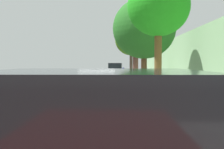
{
  "coord_description": "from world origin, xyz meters",
  "views": [
    {
      "loc": [
        1.38,
        -17.79,
        2.01
      ],
      "look_at": [
        0.98,
        5.25,
        0.96
      ],
      "focal_mm": 41.01,
      "sensor_mm": 36.0,
      "label": 1
    }
  ],
  "objects_px": {
    "parked_suv_grey_mid": "(116,70)",
    "street_tree_near_cyclist": "(158,8)",
    "street_tree_mid_block": "(144,29)",
    "street_tree_corner": "(131,40)",
    "parked_sedan_tan_second": "(114,87)",
    "street_tree_far_end": "(136,43)",
    "cyclist_with_backpack": "(123,75)",
    "bicycle_at_curb": "(121,82)",
    "fire_hydrant": "(136,85)"
  },
  "relations": [
    {
      "from": "street_tree_corner",
      "to": "cyclist_with_backpack",
      "type": "bearing_deg",
      "value": -97.69
    },
    {
      "from": "parked_sedan_tan_second",
      "to": "street_tree_mid_block",
      "type": "height_order",
      "value": "street_tree_mid_block"
    },
    {
      "from": "cyclist_with_backpack",
      "to": "street_tree_far_end",
      "type": "bearing_deg",
      "value": 48.86
    },
    {
      "from": "street_tree_far_end",
      "to": "street_tree_corner",
      "type": "distance_m",
      "value": 6.88
    },
    {
      "from": "bicycle_at_curb",
      "to": "street_tree_corner",
      "type": "xyz_separation_m",
      "value": [
        1.31,
        7.6,
        4.27
      ]
    },
    {
      "from": "parked_sedan_tan_second",
      "to": "street_tree_near_cyclist",
      "type": "bearing_deg",
      "value": -60.72
    },
    {
      "from": "street_tree_near_cyclist",
      "to": "street_tree_far_end",
      "type": "xyz_separation_m",
      "value": [
        -0.0,
        12.03,
        -0.49
      ]
    },
    {
      "from": "parked_suv_grey_mid",
      "to": "street_tree_corner",
      "type": "distance_m",
      "value": 5.79
    },
    {
      "from": "street_tree_near_cyclist",
      "to": "street_tree_mid_block",
      "type": "height_order",
      "value": "street_tree_mid_block"
    },
    {
      "from": "parked_sedan_tan_second",
      "to": "street_tree_corner",
      "type": "xyz_separation_m",
      "value": [
        1.81,
        15.64,
        3.89
      ]
    },
    {
      "from": "cyclist_with_backpack",
      "to": "street_tree_mid_block",
      "type": "distance_m",
      "value": 6.45
    },
    {
      "from": "street_tree_corner",
      "to": "street_tree_near_cyclist",
      "type": "bearing_deg",
      "value": -90.0
    },
    {
      "from": "parked_suv_grey_mid",
      "to": "fire_hydrant",
      "type": "distance_m",
      "value": 17.17
    },
    {
      "from": "street_tree_near_cyclist",
      "to": "fire_hydrant",
      "type": "relative_size",
      "value": 6.28
    },
    {
      "from": "street_tree_mid_block",
      "to": "street_tree_corner",
      "type": "bearing_deg",
      "value": 90.0
    },
    {
      "from": "street_tree_near_cyclist",
      "to": "street_tree_far_end",
      "type": "height_order",
      "value": "street_tree_near_cyclist"
    },
    {
      "from": "parked_sedan_tan_second",
      "to": "street_tree_near_cyclist",
      "type": "height_order",
      "value": "street_tree_near_cyclist"
    },
    {
      "from": "parked_sedan_tan_second",
      "to": "bicycle_at_curb",
      "type": "height_order",
      "value": "parked_sedan_tan_second"
    },
    {
      "from": "cyclist_with_backpack",
      "to": "street_tree_mid_block",
      "type": "xyz_separation_m",
      "value": [
        1.09,
        -5.55,
        3.09
      ]
    },
    {
      "from": "parked_sedan_tan_second",
      "to": "cyclist_with_backpack",
      "type": "xyz_separation_m",
      "value": [
        0.72,
        7.57,
        0.23
      ]
    },
    {
      "from": "parked_suv_grey_mid",
      "to": "street_tree_far_end",
      "type": "distance_m",
      "value": 11.44
    },
    {
      "from": "street_tree_mid_block",
      "to": "street_tree_corner",
      "type": "relative_size",
      "value": 0.92
    },
    {
      "from": "cyclist_with_backpack",
      "to": "street_tree_mid_block",
      "type": "bearing_deg",
      "value": -78.9
    },
    {
      "from": "bicycle_at_curb",
      "to": "street_tree_far_end",
      "type": "distance_m",
      "value": 3.68
    },
    {
      "from": "parked_sedan_tan_second",
      "to": "street_tree_far_end",
      "type": "distance_m",
      "value": 9.48
    },
    {
      "from": "parked_sedan_tan_second",
      "to": "fire_hydrant",
      "type": "bearing_deg",
      "value": 62.49
    },
    {
      "from": "parked_suv_grey_mid",
      "to": "street_tree_mid_block",
      "type": "height_order",
      "value": "street_tree_mid_block"
    },
    {
      "from": "fire_hydrant",
      "to": "street_tree_far_end",
      "type": "bearing_deg",
      "value": 86.17
    },
    {
      "from": "street_tree_near_cyclist",
      "to": "street_tree_corner",
      "type": "bearing_deg",
      "value": 90.0
    },
    {
      "from": "street_tree_mid_block",
      "to": "street_tree_far_end",
      "type": "bearing_deg",
      "value": 90.0
    },
    {
      "from": "parked_sedan_tan_second",
      "to": "street_tree_far_end",
      "type": "xyz_separation_m",
      "value": [
        1.81,
        8.82,
        2.97
      ]
    },
    {
      "from": "parked_sedan_tan_second",
      "to": "parked_suv_grey_mid",
      "type": "height_order",
      "value": "parked_suv_grey_mid"
    },
    {
      "from": "parked_sedan_tan_second",
      "to": "bicycle_at_curb",
      "type": "xyz_separation_m",
      "value": [
        0.5,
        8.04,
        -0.38
      ]
    },
    {
      "from": "street_tree_far_end",
      "to": "fire_hydrant",
      "type": "xyz_separation_m",
      "value": [
        -0.41,
        -6.14,
        -3.13
      ]
    },
    {
      "from": "bicycle_at_curb",
      "to": "street_tree_near_cyclist",
      "type": "xyz_separation_m",
      "value": [
        1.31,
        -11.26,
        3.84
      ]
    },
    {
      "from": "parked_suv_grey_mid",
      "to": "street_tree_near_cyclist",
      "type": "distance_m",
      "value": 23.3
    },
    {
      "from": "cyclist_with_backpack",
      "to": "street_tree_far_end",
      "type": "height_order",
      "value": "street_tree_far_end"
    },
    {
      "from": "parked_suv_grey_mid",
      "to": "street_tree_mid_block",
      "type": "xyz_separation_m",
      "value": [
        1.79,
        -17.77,
        3.05
      ]
    },
    {
      "from": "bicycle_at_curb",
      "to": "street_tree_mid_block",
      "type": "distance_m",
      "value": 7.19
    },
    {
      "from": "street_tree_near_cyclist",
      "to": "cyclist_with_backpack",
      "type": "bearing_deg",
      "value": 95.77
    },
    {
      "from": "parked_sedan_tan_second",
      "to": "fire_hydrant",
      "type": "xyz_separation_m",
      "value": [
        1.39,
        2.68,
        -0.16
      ]
    },
    {
      "from": "bicycle_at_curb",
      "to": "cyclist_with_backpack",
      "type": "bearing_deg",
      "value": -65.24
    },
    {
      "from": "cyclist_with_backpack",
      "to": "street_tree_corner",
      "type": "bearing_deg",
      "value": 82.31
    },
    {
      "from": "cyclist_with_backpack",
      "to": "bicycle_at_curb",
      "type": "bearing_deg",
      "value": 114.76
    },
    {
      "from": "bicycle_at_curb",
      "to": "street_tree_far_end",
      "type": "bearing_deg",
      "value": 30.72
    },
    {
      "from": "street_tree_mid_block",
      "to": "street_tree_far_end",
      "type": "xyz_separation_m",
      "value": [
        0.0,
        6.8,
        -0.36
      ]
    },
    {
      "from": "parked_suv_grey_mid",
      "to": "street_tree_near_cyclist",
      "type": "xyz_separation_m",
      "value": [
        1.79,
        -23.01,
        3.18
      ]
    },
    {
      "from": "bicycle_at_curb",
      "to": "street_tree_mid_block",
      "type": "bearing_deg",
      "value": -77.77
    },
    {
      "from": "parked_suv_grey_mid",
      "to": "fire_hydrant",
      "type": "bearing_deg",
      "value": -85.4
    },
    {
      "from": "street_tree_mid_block",
      "to": "parked_sedan_tan_second",
      "type": "bearing_deg",
      "value": -131.86
    }
  ]
}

